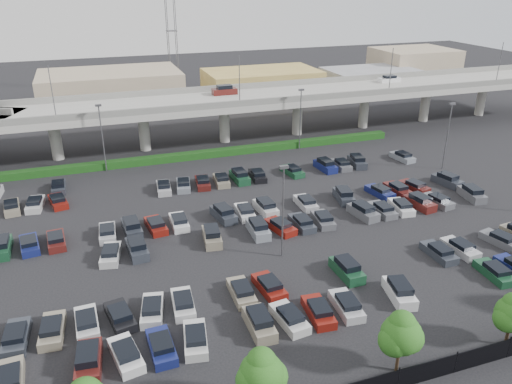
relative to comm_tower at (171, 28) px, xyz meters
The scene contains 9 objects.
ground 75.73m from the comm_tower, 93.09° to the right, with size 280.00×280.00×0.00m, color black.
overpass 43.06m from the comm_tower, 95.73° to the right, with size 150.00×13.00×15.80m.
hedge 51.42m from the comm_tower, 94.67° to the right, with size 66.00×1.60×1.10m, color #133910.
fence 103.13m from the comm_tower, 92.28° to the right, with size 70.00×0.10×2.00m.
tree_row 101.30m from the comm_tower, 91.88° to the right, with size 65.07×3.66×5.94m.
parked_cars 79.39m from the comm_tower, 93.54° to the right, with size 63.21×41.63×1.67m.
light_poles 73.06m from the comm_tower, 96.44° to the right, with size 66.90×48.38×10.30m.
distant_buildings 18.96m from the comm_tower, 55.50° to the right, with size 138.00×24.00×9.00m.
comm_tower is the anchor object (origin of this frame).
Camera 1 is at (-17.60, -50.51, 27.67)m, focal length 35.00 mm.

